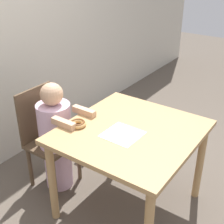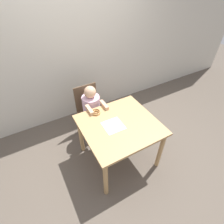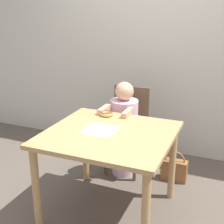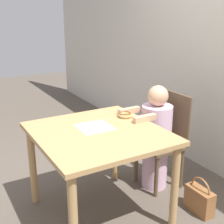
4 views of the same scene
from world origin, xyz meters
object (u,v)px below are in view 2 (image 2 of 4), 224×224
object	(u,v)px
child_figure	(92,113)
donut	(96,112)
chair	(90,111)
handbag	(117,116)

from	to	relation	value
child_figure	donut	distance (m)	0.41
chair	donut	distance (m)	0.52
chair	donut	xyz separation A→B (m)	(-0.06, -0.41, 0.30)
chair	handbag	distance (m)	0.62
child_figure	handbag	distance (m)	0.64
chair	donut	world-z (taller)	chair
child_figure	donut	bearing A→B (deg)	-100.36
chair	child_figure	size ratio (longest dim) A/B	0.90
donut	handbag	xyz separation A→B (m)	(0.58, 0.37, -0.64)
donut	handbag	world-z (taller)	donut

